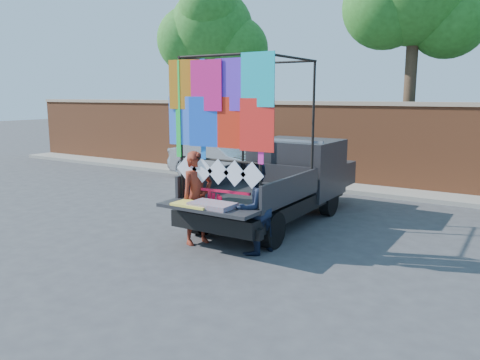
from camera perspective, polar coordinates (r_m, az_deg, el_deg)
The scene contains 9 objects.
ground at distance 8.77m, azimuth 0.31°, elevation -8.29°, with size 90.00×90.00×0.00m, color #38383A.
brick_wall at distance 14.81m, azimuth 14.80°, elevation 4.26°, with size 30.00×0.45×2.61m.
curb at distance 14.33m, azimuth 13.72°, elevation -1.00°, with size 30.00×1.20×0.12m, color gray.
tree_left at distance 18.81m, azimuth -3.57°, elevation 17.37°, with size 4.20×3.30×7.05m.
pickup_truck at distance 10.84m, azimuth 5.65°, elevation 0.08°, with size 2.21×5.56×3.50m.
sedan at distance 15.26m, azimuth -1.86°, elevation 2.40°, with size 1.48×4.25×1.40m, color #B1B3B8.
woman at distance 8.86m, azimuth -5.23°, elevation -2.20°, with size 0.65×0.42×1.77m, color maroon.
man at distance 8.29m, azimuth 1.71°, elevation -3.44°, with size 0.81×0.63×1.66m, color black.
streamer_bundle at distance 8.61m, azimuth -2.55°, elevation -2.70°, with size 1.04×0.14×0.71m.
Camera 1 is at (4.38, -7.07, 2.80)m, focal length 35.00 mm.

